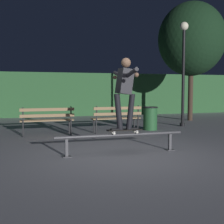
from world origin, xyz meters
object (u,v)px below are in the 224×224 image
(grind_rail, at_px, (121,138))
(trash_can, at_px, (150,118))
(park_bench_left_center, at_px, (117,116))
(lamp_post_right, at_px, (184,60))
(skateboard, at_px, (124,130))
(skateboarder, at_px, (125,87))
(park_bench_leftmost, at_px, (47,118))
(tree_far_right, at_px, (192,39))

(grind_rail, distance_m, trash_can, 3.98)
(park_bench_left_center, bearing_deg, lamp_post_right, 16.22)
(skateboard, height_order, skateboarder, skateboarder)
(skateboard, bearing_deg, skateboarder, 1.00)
(park_bench_left_center, relative_size, trash_can, 2.00)
(park_bench_leftmost, bearing_deg, skateboard, -65.27)
(skateboard, relative_size, tree_far_right, 0.15)
(grind_rail, height_order, tree_far_right, tree_far_right)
(grind_rail, distance_m, park_bench_leftmost, 3.32)
(grind_rail, bearing_deg, skateboarder, 0.04)
(lamp_post_right, bearing_deg, park_bench_leftmost, -170.62)
(skateboarder, distance_m, park_bench_left_center, 3.27)
(tree_far_right, relative_size, trash_can, 6.55)
(skateboard, height_order, park_bench_leftmost, park_bench_leftmost)
(park_bench_left_center, relative_size, lamp_post_right, 0.41)
(park_bench_leftmost, bearing_deg, trash_can, 4.46)
(park_bench_leftmost, relative_size, trash_can, 2.00)
(tree_far_right, bearing_deg, trash_can, -141.96)
(park_bench_leftmost, distance_m, tree_far_right, 7.72)
(park_bench_leftmost, bearing_deg, skateboarder, -65.23)
(park_bench_leftmost, height_order, tree_far_right, tree_far_right)
(tree_far_right, bearing_deg, park_bench_left_center, -148.62)
(trash_can, bearing_deg, park_bench_left_center, -168.15)
(grind_rail, relative_size, skateboard, 3.71)
(tree_far_right, bearing_deg, skateboarder, -132.16)
(trash_can, bearing_deg, tree_far_right, 38.04)
(tree_far_right, bearing_deg, skateboard, -132.18)
(tree_far_right, bearing_deg, lamp_post_right, -128.62)
(trash_can, bearing_deg, skateboard, -122.59)
(skateboarder, distance_m, park_bench_leftmost, 3.47)
(grind_rail, height_order, park_bench_left_center, park_bench_left_center)
(tree_far_right, xyz_separation_m, lamp_post_right, (-1.44, -1.81, -1.13))
(skateboarder, bearing_deg, tree_far_right, 47.84)
(skateboard, relative_size, park_bench_left_center, 0.49)
(skateboarder, bearing_deg, park_bench_leftmost, 114.77)
(park_bench_leftmost, height_order, park_bench_left_center, same)
(park_bench_leftmost, bearing_deg, grind_rail, -66.53)
(grind_rail, height_order, lamp_post_right, lamp_post_right)
(skateboard, xyz_separation_m, lamp_post_right, (3.72, 3.89, 1.97))
(grind_rail, bearing_deg, trash_can, 56.44)
(grind_rail, xyz_separation_m, park_bench_left_center, (0.89, 3.04, 0.20))
(skateboard, bearing_deg, grind_rail, 180.00)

